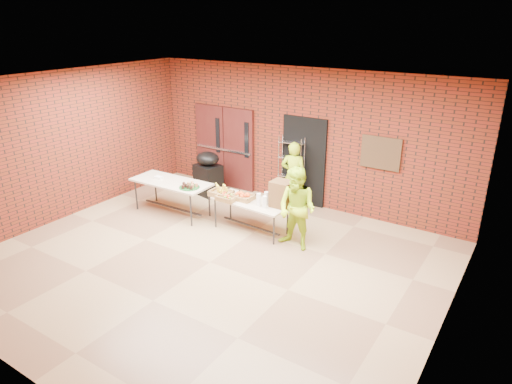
% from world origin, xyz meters
% --- Properties ---
extents(room, '(8.08, 7.08, 3.28)m').
position_xyz_m(room, '(0.00, 0.00, 1.60)').
color(room, '#886749').
rests_on(room, ground).
extents(double_doors, '(1.78, 0.12, 2.10)m').
position_xyz_m(double_doors, '(-2.20, 3.44, 1.05)').
color(double_doors, '#3F1612').
rests_on(double_doors, room).
extents(dark_doorway, '(1.10, 0.06, 2.10)m').
position_xyz_m(dark_doorway, '(0.10, 3.46, 1.05)').
color(dark_doorway, black).
rests_on(dark_doorway, room).
extents(bronze_plaque, '(0.85, 0.04, 0.70)m').
position_xyz_m(bronze_plaque, '(1.90, 3.45, 1.55)').
color(bronze_plaque, '#422E1A').
rests_on(bronze_plaque, room).
extents(wire_rack, '(0.63, 0.32, 1.64)m').
position_xyz_m(wire_rack, '(-0.16, 3.32, 0.82)').
color(wire_rack, '#ADADB4').
rests_on(wire_rack, room).
extents(table_left, '(1.89, 0.82, 0.77)m').
position_xyz_m(table_left, '(-2.13, 1.32, 0.70)').
color(table_left, tan).
rests_on(table_left, room).
extents(table_right, '(1.67, 0.77, 0.67)m').
position_xyz_m(table_right, '(-0.10, 1.52, 0.61)').
color(table_right, tan).
rests_on(table_right, room).
extents(basket_bananas, '(0.46, 0.36, 0.14)m').
position_xyz_m(basket_bananas, '(-0.80, 1.43, 0.73)').
color(basket_bananas, olive).
rests_on(basket_bananas, table_right).
extents(basket_oranges, '(0.43, 0.33, 0.13)m').
position_xyz_m(basket_oranges, '(-0.29, 1.51, 0.73)').
color(basket_oranges, olive).
rests_on(basket_oranges, table_right).
extents(basket_apples, '(0.41, 0.32, 0.13)m').
position_xyz_m(basket_apples, '(-0.55, 1.31, 0.73)').
color(basket_apples, olive).
rests_on(basket_apples, table_right).
extents(muffin_tray, '(0.44, 0.44, 0.11)m').
position_xyz_m(muffin_tray, '(-1.51, 1.24, 0.82)').
color(muffin_tray, '#13481B').
rests_on(muffin_tray, table_left).
extents(napkin_box, '(0.18, 0.12, 0.06)m').
position_xyz_m(napkin_box, '(-2.47, 1.29, 0.80)').
color(napkin_box, white).
rests_on(napkin_box, table_left).
extents(coffee_dispenser, '(0.40, 0.36, 0.53)m').
position_xyz_m(coffee_dispenser, '(0.56, 1.64, 0.94)').
color(coffee_dispenser, brown).
rests_on(coffee_dispenser, table_right).
extents(cup_stack_front, '(0.09, 0.09, 0.26)m').
position_xyz_m(cup_stack_front, '(0.16, 1.41, 0.80)').
color(cup_stack_front, white).
rests_on(cup_stack_front, table_right).
extents(cup_stack_mid, '(0.08, 0.08, 0.25)m').
position_xyz_m(cup_stack_mid, '(0.33, 1.38, 0.80)').
color(cup_stack_mid, white).
rests_on(cup_stack_mid, table_right).
extents(cup_stack_back, '(0.09, 0.09, 0.27)m').
position_xyz_m(cup_stack_back, '(0.25, 1.56, 0.80)').
color(cup_stack_back, white).
rests_on(cup_stack_back, table_right).
extents(covered_grill, '(0.70, 0.62, 1.11)m').
position_xyz_m(covered_grill, '(-2.16, 2.68, 0.56)').
color(covered_grill, black).
rests_on(covered_grill, room).
extents(volunteer_woman, '(0.66, 0.53, 1.59)m').
position_xyz_m(volunteer_woman, '(0.03, 3.10, 0.80)').
color(volunteer_woman, '#AAD818').
rests_on(volunteer_woman, room).
extents(volunteer_man, '(0.86, 0.71, 1.63)m').
position_xyz_m(volunteer_man, '(1.04, 1.39, 0.82)').
color(volunteer_man, '#AAD818').
rests_on(volunteer_man, room).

